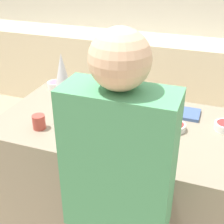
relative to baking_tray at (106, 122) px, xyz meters
name	(u,v)px	position (x,y,z in m)	size (l,w,h in m)	color
ground_plane	(115,224)	(0.05, 0.03, -0.89)	(12.00, 12.00, 0.00)	tan
back_cabinet_block	(169,78)	(0.05, 1.96, -0.44)	(6.00, 0.60, 0.90)	beige
kitchen_island	(116,178)	(0.05, 0.03, -0.45)	(1.45, 0.84, 0.89)	gray
baking_tray	(106,122)	(0.00, 0.00, 0.00)	(0.37, 0.31, 0.01)	#9E9EA8
gingerbread_house	(106,106)	(0.00, 0.00, 0.11)	(0.21, 0.16, 0.28)	brown
decorative_tree	(63,79)	(-0.37, 0.16, 0.17)	(0.16, 0.16, 0.35)	silver
candy_bowl_far_left	(174,126)	(0.41, 0.05, 0.02)	(0.13, 0.13, 0.04)	silver
candy_bowl_near_tray_right	(154,104)	(0.23, 0.30, 0.02)	(0.14, 0.14, 0.04)	white
candy_bowl_behind_tray	(55,85)	(-0.55, 0.35, 0.02)	(0.11, 0.11, 0.05)	white
cookbook	(184,113)	(0.43, 0.26, 0.01)	(0.20, 0.16, 0.02)	#3F598C
mug	(39,122)	(-0.35, -0.20, 0.04)	(0.08, 0.08, 0.09)	#B24238
person	(118,211)	(0.29, -0.61, -0.05)	(0.43, 0.53, 1.62)	slate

